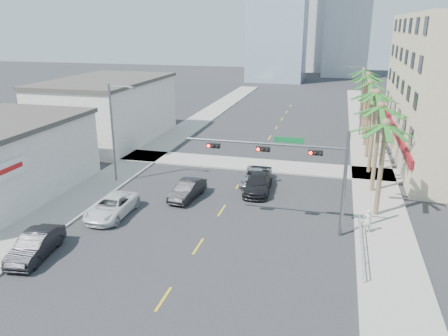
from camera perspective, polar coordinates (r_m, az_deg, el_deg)
name	(u,v)px	position (r m, az deg, el deg)	size (l,w,h in m)	color
ground	(177,279)	(25.96, -6.19, -14.20)	(260.00, 260.00, 0.00)	#262628
sidewalk_right	(374,181)	(42.84, 19.02, -1.60)	(4.00, 120.00, 0.15)	gray
sidewalk_left	(137,161)	(47.18, -11.32, 0.86)	(4.00, 120.00, 0.15)	gray
sidewalk_cross	(251,165)	(45.30, 3.61, 0.46)	(80.00, 4.00, 0.15)	gray
building_left_far	(108,111)	(56.65, -14.94, 7.17)	(11.00, 18.00, 7.20)	beige
tower_far_center	(309,0)	(145.97, 10.99, 20.72)	(16.00, 16.00, 42.00)	#ADADB2
traffic_signal_mast	(297,162)	(29.76, 9.47, 0.75)	(11.12, 0.54, 7.20)	slate
palm_tree_0	(386,125)	(33.26, 20.40, 5.30)	(4.80, 4.80, 7.80)	brown
palm_tree_1	(381,107)	(38.28, 19.81, 7.47)	(4.80, 4.80, 8.16)	brown
palm_tree_2	(377,94)	(43.34, 19.35, 9.13)	(4.80, 4.80, 8.52)	brown
palm_tree_3	(373,93)	(48.58, 18.85, 9.23)	(4.80, 4.80, 7.80)	brown
palm_tree_4	(370,84)	(53.67, 18.57, 10.41)	(4.80, 4.80, 8.16)	brown
palm_tree_5	(368,76)	(58.79, 18.33, 11.38)	(4.80, 4.80, 8.52)	brown
palm_tree_6	(366,77)	(64.03, 18.03, 11.27)	(4.80, 4.80, 7.80)	brown
palm_tree_7	(364,70)	(69.16, 17.87, 12.04)	(4.80, 4.80, 8.16)	brown
streetlight_left	(114,128)	(40.31, -14.14, 5.04)	(2.55, 0.25, 9.00)	slate
streetlight_right	(361,97)	(59.10, 17.48, 8.82)	(2.55, 0.25, 9.00)	slate
guardrail	(361,242)	(29.57, 17.48, -9.20)	(0.08, 8.08, 1.00)	silver
car_parked_mid	(36,245)	(30.02, -23.39, -9.24)	(1.68, 4.81, 1.59)	black
car_parked_far	(112,207)	(34.23, -14.44, -4.92)	(2.50, 5.43, 1.51)	white
car_lane_left	(187,190)	(36.59, -4.80, -2.85)	(1.60, 4.59, 1.51)	black
car_lane_center	(255,177)	(39.82, 4.13, -1.12)	(2.36, 5.13, 1.42)	#ACADB1
car_lane_right	(258,183)	(37.98, 4.46, -2.01)	(2.16, 5.32, 1.54)	black
pedestrian	(368,221)	(31.86, 18.25, -6.57)	(0.63, 0.41, 1.72)	white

